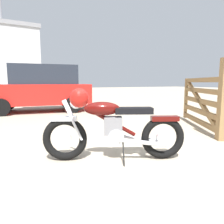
# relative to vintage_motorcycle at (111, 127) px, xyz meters

# --- Properties ---
(ground_plane) EXTENTS (80.00, 80.00, 0.00)m
(ground_plane) POSITION_rel_vintage_motorcycle_xyz_m (0.12, -0.28, -0.49)
(ground_plane) COLOR tan
(vintage_motorcycle) EXTENTS (1.93, 0.98, 1.07)m
(vintage_motorcycle) POSITION_rel_vintage_motorcycle_xyz_m (0.00, 0.00, 0.00)
(vintage_motorcycle) COLOR black
(vintage_motorcycle) RESTS_ON ground_plane
(timber_gate) EXTENTS (1.39, 2.26, 1.60)m
(timber_gate) POSITION_rel_vintage_motorcycle_xyz_m (2.89, 0.73, 0.21)
(timber_gate) COLOR olive
(timber_gate) RESTS_ON ground_plane
(silver_sedan_mid) EXTENTS (4.10, 2.27, 1.78)m
(silver_sedan_mid) POSITION_rel_vintage_motorcycle_xyz_m (-0.02, 5.93, 0.43)
(silver_sedan_mid) COLOR black
(silver_sedan_mid) RESTS_ON ground_plane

